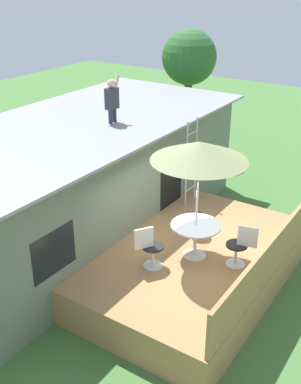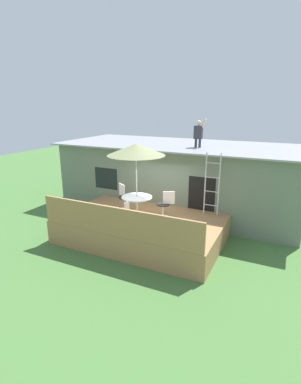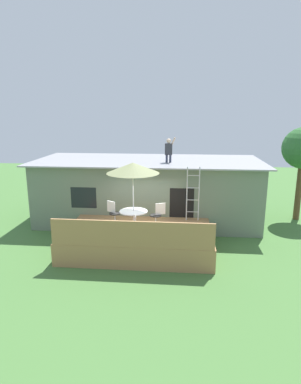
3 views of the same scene
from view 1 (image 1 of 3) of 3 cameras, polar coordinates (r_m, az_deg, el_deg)
ground_plane at (r=10.70m, az=5.25°, el=-10.70°), size 40.00×40.00×0.00m
house at (r=11.83m, az=-9.90°, el=0.91°), size 10.50×4.50×2.91m
deck at (r=10.47m, az=5.34°, el=-8.93°), size 5.44×3.43×0.80m
deck_railing at (r=9.48m, az=14.46°, el=-7.61°), size 5.34×0.08×0.90m
patio_table at (r=9.79m, az=5.47°, el=-4.77°), size 1.04×1.04×0.74m
patio_umbrella at (r=9.04m, az=5.93°, el=4.93°), size 1.90×1.90×2.54m
step_ladder at (r=11.90m, az=4.92°, el=3.68°), size 0.52×0.04×2.20m
person_figure at (r=11.42m, az=-4.66°, el=11.30°), size 0.47×0.20×1.11m
patio_chair_left at (r=9.47m, az=-0.11°, el=-6.71°), size 0.57×0.45×0.92m
patio_chair_right at (r=10.70m, az=5.52°, el=-2.78°), size 0.58×0.44×0.92m
patio_chair_near at (r=9.68m, az=10.80°, el=-6.41°), size 0.44×0.62×0.92m
backyard_tree at (r=17.27m, az=4.69°, el=15.71°), size 1.93×1.93×4.43m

